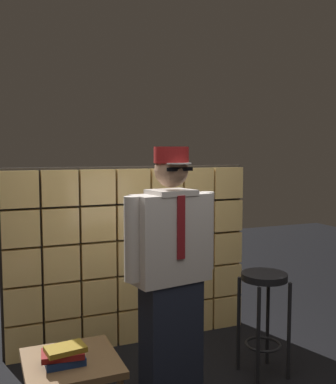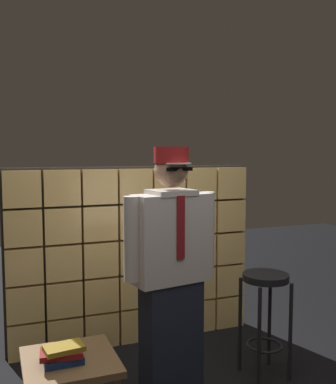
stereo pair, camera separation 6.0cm
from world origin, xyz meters
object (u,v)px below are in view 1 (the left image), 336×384
Objects in this scene: side_table at (71,371)px; book_stack at (64,355)px; bar_stool at (264,299)px; standing_person at (171,271)px.

side_table is 0.13m from book_stack.
standing_person is at bearing -175.84° from bar_stool.
standing_person is 0.83m from bar_stool.
side_table is 2.10× the size of book_stack.
book_stack reaches higher than side_table.
standing_person is at bearing 19.65° from book_stack.
standing_person reaches higher than side_table.
standing_person is 0.86m from side_table.
side_table is at bearing -169.20° from bar_stool.
bar_stool is at bearing -5.23° from standing_person.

